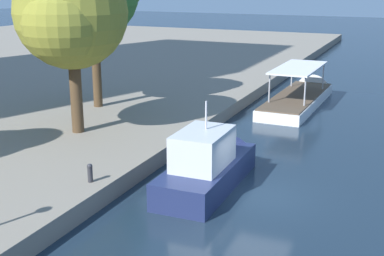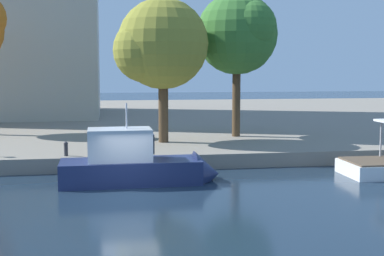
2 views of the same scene
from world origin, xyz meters
name	(u,v)px [view 1 (image 1 of 2)]	position (x,y,z in m)	size (l,w,h in m)	color
ground_plane	(260,197)	(0.00, 0.00, 0.00)	(220.00, 220.00, 0.00)	#192838
motor_yacht_1	(211,168)	(0.62, 2.42, 0.69)	(7.60, 2.47, 4.63)	navy
tour_boat_2	(300,100)	(17.42, 2.13, 0.24)	(11.93, 3.14, 4.00)	white
mooring_bollard_2	(90,172)	(-3.09, 6.13, 1.22)	(0.23, 0.23, 0.77)	#2D2D33
tree_3	(71,14)	(2.41, 10.63, 6.95)	(5.97, 5.68, 9.04)	#4C3823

